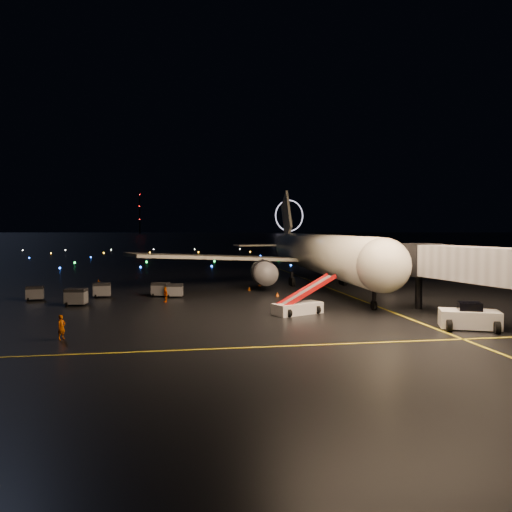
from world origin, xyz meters
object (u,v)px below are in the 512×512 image
(airliner, at_px, (315,232))
(baggage_cart_2, at_px, (102,290))
(pushback_tug, at_px, (469,316))
(baggage_cart_0, at_px, (175,291))
(crew_c, at_px, (166,295))
(baggage_cart_4, at_px, (35,293))
(baggage_cart_1, at_px, (161,290))
(crew_a, at_px, (61,327))
(belt_loader, at_px, (298,296))
(baggage_cart_3, at_px, (76,297))

(airliner, distance_m, baggage_cart_2, 30.71)
(pushback_tug, bearing_deg, baggage_cart_2, 165.63)
(baggage_cart_0, bearing_deg, baggage_cart_2, 178.95)
(crew_c, distance_m, baggage_cart_0, 4.01)
(crew_c, xyz_separation_m, baggage_cart_4, (-14.56, 3.90, -0.05))
(baggage_cart_0, bearing_deg, baggage_cart_1, 159.79)
(airliner, relative_size, baggage_cart_1, 27.42)
(baggage_cart_2, bearing_deg, crew_a, -94.56)
(belt_loader, height_order, crew_c, belt_loader)
(crew_a, relative_size, baggage_cart_3, 0.87)
(belt_loader, xyz_separation_m, baggage_cart_4, (-27.00, 13.63, -0.93))
(baggage_cart_1, distance_m, baggage_cart_2, 6.80)
(baggage_cart_2, bearing_deg, baggage_cart_0, -14.66)
(baggage_cart_0, xyz_separation_m, baggage_cart_3, (-10.25, -4.74, 0.11))
(pushback_tug, height_order, crew_a, pushback_tug)
(baggage_cart_0, relative_size, baggage_cart_2, 0.92)
(crew_a, relative_size, baggage_cart_4, 0.98)
(baggage_cart_3, bearing_deg, pushback_tug, -19.09)
(belt_loader, xyz_separation_m, crew_c, (-12.44, 9.73, -0.88))
(belt_loader, relative_size, baggage_cart_3, 3.38)
(belt_loader, distance_m, baggage_cart_0, 17.79)
(pushback_tug, bearing_deg, crew_c, 165.11)
(baggage_cart_2, distance_m, baggage_cart_3, 6.39)
(baggage_cart_3, bearing_deg, crew_a, -73.97)
(baggage_cart_1, height_order, baggage_cart_2, baggage_cart_2)
(belt_loader, height_order, baggage_cart_1, belt_loader)
(crew_c, bearing_deg, pushback_tug, 30.53)
(crew_a, bearing_deg, baggage_cart_2, 36.99)
(airliner, distance_m, baggage_cart_4, 37.79)
(pushback_tug, relative_size, crew_a, 2.50)
(airliner, bearing_deg, baggage_cart_2, -160.86)
(crew_c, xyz_separation_m, baggage_cart_2, (-7.45, 5.28, 0.01))
(crew_a, height_order, baggage_cart_1, crew_a)
(crew_a, bearing_deg, crew_c, 14.02)
(pushback_tug, height_order, baggage_cart_4, pushback_tug)
(baggage_cart_1, bearing_deg, baggage_cart_4, -159.37)
(airliner, relative_size, baggage_cart_2, 26.71)
(baggage_cart_1, bearing_deg, baggage_cart_3, -129.62)
(airliner, relative_size, crew_c, 31.84)
(pushback_tug, height_order, belt_loader, belt_loader)
(crew_a, bearing_deg, baggage_cart_1, 20.03)
(crew_a, distance_m, baggage_cart_1, 23.22)
(baggage_cart_1, height_order, baggage_cart_3, baggage_cart_3)
(pushback_tug, xyz_separation_m, baggage_cart_2, (-31.84, 24.06, -0.24))
(baggage_cart_2, distance_m, baggage_cart_4, 7.24)
(baggage_cart_2, bearing_deg, belt_loader, -42.28)
(baggage_cart_4, bearing_deg, airliner, 6.22)
(airliner, height_order, baggage_cart_1, airliner)
(crew_a, distance_m, baggage_cart_4, 22.64)
(crew_a, bearing_deg, baggage_cart_4, 55.35)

